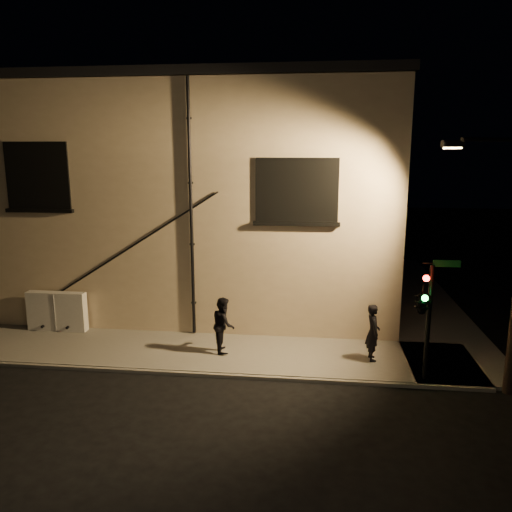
# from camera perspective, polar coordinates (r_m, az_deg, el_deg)

# --- Properties ---
(ground) EXTENTS (90.00, 90.00, 0.00)m
(ground) POSITION_cam_1_polar(r_m,az_deg,el_deg) (14.37, -2.70, -13.65)
(ground) COLOR black
(sidewalk) EXTENTS (21.00, 16.00, 0.12)m
(sidewalk) POSITION_cam_1_polar(r_m,az_deg,el_deg) (18.26, 3.40, -7.77)
(sidewalk) COLOR slate
(sidewalk) RESTS_ON ground
(building) EXTENTS (16.20, 12.23, 8.80)m
(building) POSITION_cam_1_polar(r_m,az_deg,el_deg) (22.46, -6.64, 7.23)
(building) COLOR beige
(building) RESTS_ON ground
(utility_cabinet) EXTENTS (2.06, 0.35, 1.35)m
(utility_cabinet) POSITION_cam_1_polar(r_m,az_deg,el_deg) (18.58, -21.78, -5.87)
(utility_cabinet) COLOR silver
(utility_cabinet) RESTS_ON sidewalk
(pedestrian_a) EXTENTS (0.48, 0.67, 1.70)m
(pedestrian_a) POSITION_cam_1_polar(r_m,az_deg,el_deg) (15.23, 13.21, -8.49)
(pedestrian_a) COLOR black
(pedestrian_a) RESTS_ON sidewalk
(pedestrian_b) EXTENTS (0.84, 0.97, 1.72)m
(pedestrian_b) POSITION_cam_1_polar(r_m,az_deg,el_deg) (15.48, -3.72, -7.82)
(pedestrian_b) COLOR black
(pedestrian_b) RESTS_ON sidewalk
(traffic_signal) EXTENTS (1.35, 1.95, 3.31)m
(traffic_signal) POSITION_cam_1_polar(r_m,az_deg,el_deg) (13.83, 18.55, -4.90)
(traffic_signal) COLOR black
(traffic_signal) RESTS_ON sidewalk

